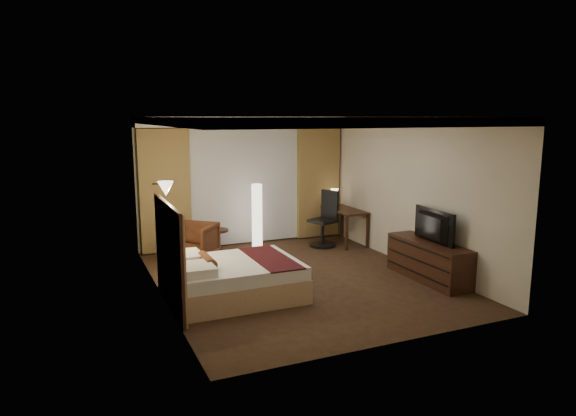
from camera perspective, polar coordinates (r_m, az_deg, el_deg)
name	(u,v)px	position (r m, az deg, el deg)	size (l,w,h in m)	color
floor	(297,279)	(8.77, 1.05, -7.85)	(4.50, 5.50, 0.01)	#302012
ceiling	(298,117)	(8.34, 1.12, 10.09)	(4.50, 5.50, 0.01)	white
back_wall	(244,181)	(10.98, -4.91, 3.01)	(4.50, 0.02, 2.70)	beige
left_wall	(159,210)	(7.80, -14.13, -0.19)	(0.02, 5.50, 2.70)	beige
right_wall	(410,192)	(9.60, 13.40, 1.74)	(0.02, 5.50, 2.70)	beige
crown_molding	(298,121)	(8.34, 1.11, 9.68)	(4.50, 5.50, 0.12)	black
soffit	(247,122)	(10.66, -4.58, 9.54)	(4.50, 0.50, 0.20)	white
curtain_sheer	(245,186)	(10.92, -4.77, 2.44)	(2.48, 0.04, 2.45)	silver
curtain_left_drape	(165,191)	(10.44, -13.53, 1.84)	(1.00, 0.14, 2.45)	#AE824F
curtain_right_drape	(318,182)	(11.52, 3.36, 2.86)	(1.00, 0.14, 2.45)	#AE824F
wall_sconce	(166,189)	(8.07, -13.44, 2.12)	(0.24, 0.24, 0.24)	white
bed	(235,280)	(7.86, -5.91, -7.92)	(1.89, 1.48, 0.55)	white
headboard	(170,256)	(7.51, -12.98, -5.24)	(0.12, 1.78, 1.50)	tan
armchair	(193,240)	(9.89, -10.49, -3.54)	(0.77, 0.72, 0.79)	#532C19
side_table	(217,242)	(10.31, -7.88, -3.74)	(0.46, 0.46, 0.50)	black
floor_lamp	(257,216)	(10.54, -3.46, -0.94)	(0.29, 0.29, 1.37)	white
desk	(344,226)	(11.12, 6.24, -2.02)	(0.55, 1.19, 0.75)	black
desk_lamp	(334,198)	(11.41, 5.18, 1.09)	(0.18, 0.18, 0.34)	#FFD899
office_chair	(323,219)	(10.78, 3.89, -1.21)	(0.57, 0.57, 1.18)	black
dresser	(429,261)	(8.95, 15.35, -5.66)	(0.50, 1.68, 0.65)	black
television	(429,224)	(8.79, 15.38, -1.76)	(1.04, 0.60, 0.14)	black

